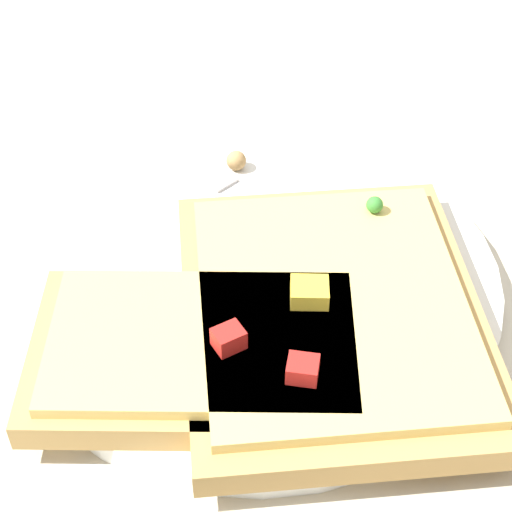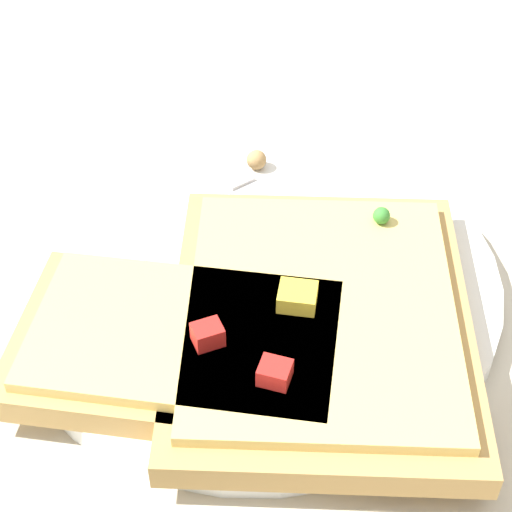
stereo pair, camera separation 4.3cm
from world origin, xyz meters
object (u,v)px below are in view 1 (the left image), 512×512
object	(u,v)px
fork	(201,297)
pizza_slice_corner	(204,351)
knife	(238,196)
plate	(256,278)
pizza_slice_main	(332,313)

from	to	relation	value
fork	pizza_slice_corner	xyz separation A→B (m)	(-0.04, -0.02, 0.01)
knife	pizza_slice_corner	distance (m)	0.12
plate	fork	distance (m)	0.04
plate	pizza_slice_main	size ratio (longest dim) A/B	1.15
plate	pizza_slice_main	distance (m)	0.06
fork	pizza_slice_main	distance (m)	0.07
fork	pizza_slice_main	bearing A→B (deg)	28.35
knife	pizza_slice_main	distance (m)	0.11
pizza_slice_main	pizza_slice_corner	distance (m)	0.06
plate	pizza_slice_corner	distance (m)	0.07
knife	pizza_slice_main	world-z (taller)	pizza_slice_main
plate	knife	world-z (taller)	knife
plate	pizza_slice_corner	size ratio (longest dim) A/B	1.40
plate	pizza_slice_main	world-z (taller)	pizza_slice_main
plate	pizza_slice_main	bearing A→B (deg)	-116.15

